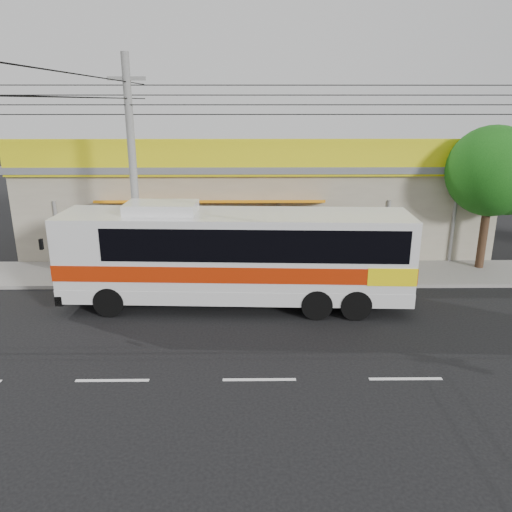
% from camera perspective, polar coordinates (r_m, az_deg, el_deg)
% --- Properties ---
extents(ground, '(120.00, 120.00, 0.00)m').
position_cam_1_polar(ground, '(16.18, 0.23, -9.37)').
color(ground, black).
rests_on(ground, ground).
extents(sidewalk, '(30.00, 3.20, 0.15)m').
position_cam_1_polar(sidewalk, '(21.69, 0.01, -2.05)').
color(sidewalk, gray).
rests_on(sidewalk, ground).
extents(lane_markings, '(50.00, 0.12, 0.01)m').
position_cam_1_polar(lane_markings, '(13.99, 0.38, -13.97)').
color(lane_markings, silver).
rests_on(lane_markings, ground).
extents(storefront_building, '(22.60, 9.20, 5.70)m').
position_cam_1_polar(storefront_building, '(26.47, -0.13, 6.50)').
color(storefront_building, gray).
rests_on(storefront_building, ground).
extents(coach_bus, '(12.57, 3.18, 3.84)m').
position_cam_1_polar(coach_bus, '(18.00, -1.79, 0.48)').
color(coach_bus, silver).
rests_on(coach_bus, ground).
extents(motorbike_red, '(2.00, 0.95, 1.01)m').
position_cam_1_polar(motorbike_red, '(21.43, -19.51, -1.69)').
color(motorbike_red, '#9B1A0B').
rests_on(motorbike_red, sidewalk).
extents(utility_pole, '(34.00, 14.00, 8.91)m').
position_cam_1_polar(utility_pole, '(19.16, -14.43, 17.05)').
color(utility_pole, slate).
rests_on(utility_pole, ground).
extents(tree_near, '(3.82, 3.82, 6.34)m').
position_cam_1_polar(tree_near, '(23.61, 25.67, 8.39)').
color(tree_near, black).
rests_on(tree_near, ground).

